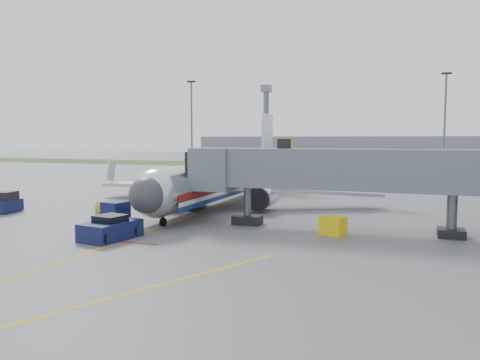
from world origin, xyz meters
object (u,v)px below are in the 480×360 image
(baggage_tug, at_px, (7,203))
(belt_loader, at_px, (184,202))
(pushback_tug, at_px, (111,229))
(ramp_worker, at_px, (98,210))
(airliner, at_px, (225,179))

(baggage_tug, height_order, belt_loader, belt_loader)
(baggage_tug, bearing_deg, pushback_tug, -22.55)
(pushback_tug, distance_m, ramp_worker, 9.11)
(airliner, height_order, baggage_tug, airliner)
(ramp_worker, bearing_deg, pushback_tug, -94.02)
(airliner, bearing_deg, pushback_tug, -92.98)
(ramp_worker, bearing_deg, airliner, 13.53)
(baggage_tug, relative_size, belt_loader, 0.63)
(baggage_tug, xyz_separation_m, belt_loader, (14.08, 8.49, -0.31))
(baggage_tug, relative_size, ramp_worker, 2.04)
(pushback_tug, xyz_separation_m, ramp_worker, (-6.09, 6.78, 0.04))
(baggage_tug, xyz_separation_m, ramp_worker, (9.99, 0.10, -0.13))
(pushback_tug, relative_size, ramp_worker, 2.95)
(baggage_tug, bearing_deg, ramp_worker, 0.59)
(airliner, relative_size, baggage_tug, 11.90)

